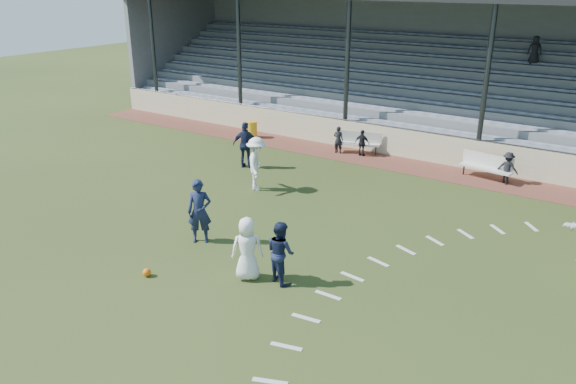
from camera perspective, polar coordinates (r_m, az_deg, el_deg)
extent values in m
plane|color=#2D3917|center=(15.39, -5.22, -7.33)|extent=(90.00, 90.00, 0.00)
cube|color=#592D23|center=(23.79, 10.77, 2.88)|extent=(34.00, 2.00, 0.02)
cube|color=beige|center=(24.55, 11.85, 4.81)|extent=(34.00, 0.18, 1.20)
cube|color=beige|center=(24.74, 6.97, 4.87)|extent=(2.03, 0.97, 0.06)
cube|color=beige|center=(24.87, 7.23, 5.54)|extent=(1.93, 0.65, 0.54)
cylinder|color=#2A2D31|center=(24.96, 5.02, 4.54)|extent=(0.06, 0.06, 0.40)
cylinder|color=#2A2D31|center=(24.69, 8.90, 4.18)|extent=(0.06, 0.06, 0.40)
cube|color=beige|center=(22.64, 19.40, 2.26)|extent=(2.04, 0.71, 0.06)
cube|color=beige|center=(22.77, 19.62, 3.00)|extent=(1.98, 0.38, 0.54)
cylinder|color=#2A2D31|center=(23.03, 17.42, 2.20)|extent=(0.06, 0.06, 0.40)
cylinder|color=#2A2D31|center=(22.41, 21.29, 1.20)|extent=(0.06, 0.06, 0.40)
cylinder|color=gold|center=(27.16, -3.67, 6.36)|extent=(0.49, 0.49, 0.78)
sphere|color=#DD5F0D|center=(15.16, -14.14, -7.93)|extent=(0.22, 0.22, 0.22)
imported|color=white|center=(14.33, -4.16, -5.77)|extent=(0.98, 0.92, 1.68)
imported|color=#151D3C|center=(16.39, -8.98, -1.95)|extent=(0.83, 0.78, 1.91)
imported|color=#151D3C|center=(14.17, -0.76, -6.11)|extent=(0.97, 0.87, 1.64)
imported|color=white|center=(20.25, -3.21, 2.88)|extent=(1.28, 1.46, 1.95)
imported|color=#151D3C|center=(22.72, -4.29, 4.78)|extent=(1.19, 0.82, 1.88)
imported|color=black|center=(24.68, 5.13, 5.31)|extent=(0.48, 0.36, 1.20)
imported|color=black|center=(24.39, 7.55, 4.96)|extent=(0.68, 0.30, 1.15)
imported|color=black|center=(22.50, 21.42, 2.32)|extent=(0.78, 0.46, 1.19)
cube|color=slate|center=(25.04, 12.34, 5.09)|extent=(34.00, 0.80, 1.20)
cube|color=#838F9F|center=(24.97, 12.54, 6.58)|extent=(33.00, 0.28, 0.10)
cube|color=slate|center=(25.71, 13.05, 5.91)|extent=(34.00, 0.80, 1.60)
cube|color=#838F9F|center=(25.60, 13.29, 7.79)|extent=(33.00, 0.28, 0.10)
cube|color=slate|center=(26.39, 13.72, 6.69)|extent=(34.00, 0.80, 2.00)
cube|color=#838F9F|center=(26.25, 14.00, 8.95)|extent=(33.00, 0.28, 0.10)
cube|color=slate|center=(27.08, 14.37, 7.43)|extent=(34.00, 0.80, 2.40)
cube|color=#838F9F|center=(26.92, 14.68, 10.05)|extent=(33.00, 0.28, 0.10)
cube|color=slate|center=(27.78, 14.98, 8.13)|extent=(34.00, 0.80, 2.80)
cube|color=#838F9F|center=(27.60, 15.33, 11.09)|extent=(33.00, 0.28, 0.10)
cube|color=slate|center=(28.48, 15.56, 8.79)|extent=(34.00, 0.80, 3.20)
cube|color=#838F9F|center=(28.29, 15.96, 12.09)|extent=(33.00, 0.28, 0.10)
cube|color=slate|center=(29.19, 16.12, 9.43)|extent=(34.00, 0.80, 3.60)
cube|color=#838F9F|center=(28.99, 16.56, 13.03)|extent=(33.00, 0.28, 0.10)
cube|color=slate|center=(29.90, 16.66, 10.03)|extent=(34.00, 0.80, 4.00)
cube|color=#838F9F|center=(29.70, 17.14, 13.93)|extent=(33.00, 0.28, 0.10)
cube|color=slate|center=(30.62, 17.17, 10.60)|extent=(34.00, 0.80, 4.40)
cube|color=#838F9F|center=(30.42, 17.69, 14.78)|extent=(33.00, 0.28, 0.10)
cube|color=slate|center=(31.04, 17.71, 12.55)|extent=(34.00, 0.40, 6.40)
cube|color=slate|center=(36.59, -11.05, 14.30)|extent=(0.30, 7.80, 6.40)
cylinder|color=#2A2D31|center=(32.60, -13.49, 13.41)|extent=(0.20, 0.20, 6.50)
cylinder|color=#2A2D31|center=(28.55, -4.96, 12.87)|extent=(0.20, 0.20, 6.50)
cylinder|color=#2A2D31|center=(25.29, 5.99, 11.78)|extent=(0.20, 0.20, 6.50)
cylinder|color=#2A2D31|center=(23.15, 19.40, 9.85)|extent=(0.20, 0.20, 6.50)
cylinder|color=#2A2D31|center=(24.38, 11.97, 6.27)|extent=(34.00, 0.05, 0.05)
imported|color=black|center=(28.00, 23.80, 13.07)|extent=(0.68, 0.52, 1.24)
cube|color=silver|center=(19.07, 23.50, -3.25)|extent=(0.54, 0.61, 0.01)
cube|color=silver|center=(18.49, 20.52, -3.57)|extent=(0.59, 0.56, 0.01)
cube|color=silver|center=(17.85, 17.59, -4.08)|extent=(0.64, 0.51, 0.01)
cube|color=silver|center=(17.16, 14.70, -4.81)|extent=(0.67, 0.44, 0.01)
cube|color=silver|center=(16.42, 11.89, -5.77)|extent=(0.70, 0.37, 0.01)
cube|color=silver|center=(15.64, 9.16, -7.00)|extent=(0.71, 0.29, 0.01)
cube|color=silver|center=(14.82, 6.55, -8.53)|extent=(0.71, 0.21, 0.01)
cube|color=silver|center=(13.98, 4.10, -10.41)|extent=(0.70, 0.12, 0.01)
cube|color=silver|center=(13.13, 1.83, -12.68)|extent=(0.71, 0.21, 0.01)
cube|color=silver|center=(12.26, -0.17, -15.42)|extent=(0.71, 0.29, 0.01)
cube|color=silver|center=(11.40, -1.84, -18.69)|extent=(0.70, 0.37, 0.01)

